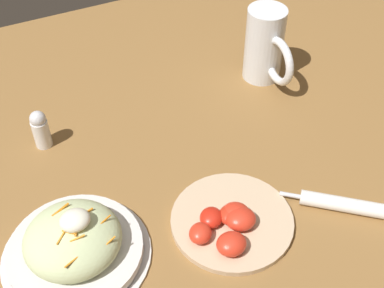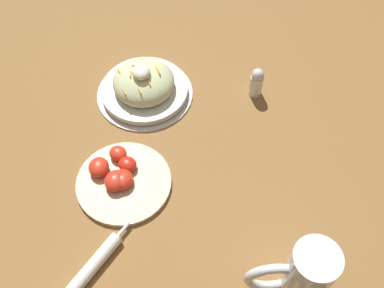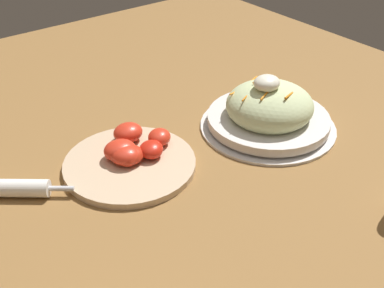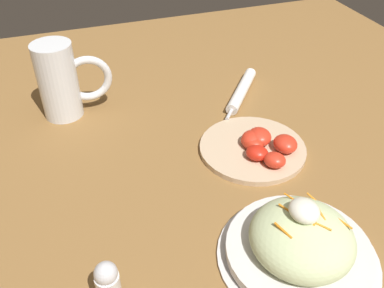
{
  "view_description": "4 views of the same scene",
  "coord_description": "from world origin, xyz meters",
  "views": [
    {
      "loc": [
        -0.3,
        -0.52,
        0.71
      ],
      "look_at": [
        -0.01,
        0.09,
        0.06
      ],
      "focal_mm": 49.27,
      "sensor_mm": 36.0,
      "label": 1
    },
    {
      "loc": [
        0.5,
        0.05,
        0.87
      ],
      "look_at": [
        -0.04,
        0.09,
        0.09
      ],
      "focal_mm": 43.15,
      "sensor_mm": 36.0,
      "label": 2
    },
    {
      "loc": [
        0.29,
        0.48,
        0.45
      ],
      "look_at": [
        -0.04,
        0.05,
        0.09
      ],
      "focal_mm": 45.81,
      "sensor_mm": 36.0,
      "label": 3
    },
    {
      "loc": [
        -0.58,
        0.26,
        0.51
      ],
      "look_at": [
        -0.04,
        0.08,
        0.08
      ],
      "focal_mm": 39.86,
      "sensor_mm": 36.0,
      "label": 4
    }
  ],
  "objects": [
    {
      "name": "ground_plane",
      "position": [
        0.0,
        0.0,
        0.0
      ],
      "size": [
        1.43,
        1.43,
        0.0
      ],
      "primitive_type": "plane",
      "color": "olive"
    },
    {
      "name": "salad_plate",
      "position": [
        -0.26,
        -0.01,
        0.03
      ],
      "size": [
        0.24,
        0.24,
        0.1
      ],
      "color": "silver",
      "rests_on": "ground_plane"
    },
    {
      "name": "beer_mug",
      "position": [
        0.25,
        0.26,
        0.07
      ],
      "size": [
        0.08,
        0.15,
        0.16
      ],
      "color": "white",
      "rests_on": "ground_plane"
    },
    {
      "name": "napkin_roll",
      "position": [
        0.19,
        -0.13,
        0.01
      ],
      "size": [
        0.18,
        0.15,
        0.03
      ],
      "color": "white",
      "rests_on": "ground_plane"
    },
    {
      "name": "tomato_plate",
      "position": [
        -0.01,
        -0.07,
        0.01
      ],
      "size": [
        0.2,
        0.2,
        0.04
      ],
      "color": "#D1B28E",
      "rests_on": "ground_plane"
    },
    {
      "name": "salt_shaker",
      "position": [
        -0.24,
        0.26,
        0.04
      ],
      "size": [
        0.03,
        0.03,
        0.08
      ],
      "color": "white",
      "rests_on": "ground_plane"
    }
  ]
}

